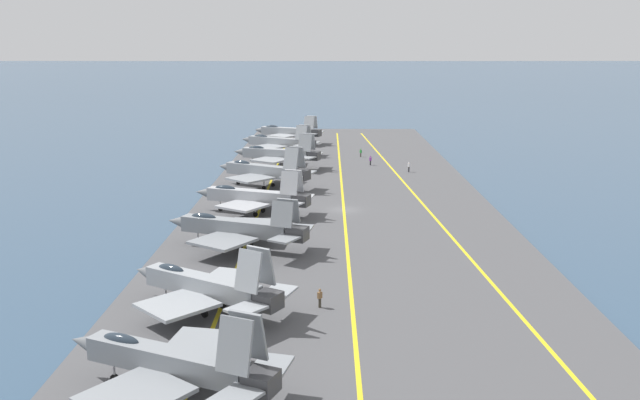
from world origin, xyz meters
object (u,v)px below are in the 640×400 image
parked_jet_second (206,286)px  crew_white_vest (409,166)px  parked_jet_eighth (288,132)px  parked_jet_third (238,228)px  parked_jet_fourth (253,197)px  parked_jet_seventh (279,142)px  crew_green_vest (361,152)px  parked_jet_fifth (264,171)px  crew_purple_vest (370,160)px  parked_jet_nearest (172,362)px  crew_brown_vest (320,297)px  parked_jet_sixth (278,154)px

parked_jet_second → crew_white_vest: bearing=-20.6°
parked_jet_eighth → parked_jet_third: bearing=179.6°
parked_jet_third → parked_jet_fourth: size_ratio=1.02×
parked_jet_third → parked_jet_seventh: size_ratio=0.99×
crew_green_vest → parked_jet_seventh: bearing=79.6°
parked_jet_fifth → crew_purple_vest: parked_jet_fifth is taller
parked_jet_nearest → parked_jet_seventh: 97.96m
crew_green_vest → crew_white_vest: bearing=-154.9°
crew_purple_vest → crew_brown_vest: crew_purple_vest is taller
crew_green_vest → crew_brown_vest: crew_brown_vest is taller
parked_jet_fourth → parked_jet_fifth: (16.98, 0.25, 0.32)m
parked_jet_fourth → parked_jet_sixth: bearing=-1.0°
parked_jet_fourth → crew_purple_vest: bearing=-25.0°
parked_jet_nearest → parked_jet_eighth: bearing=-0.2°
parked_jet_nearest → parked_jet_sixth: size_ratio=0.92×
parked_jet_sixth → parked_jet_eighth: (31.58, -0.03, 0.12)m
parked_jet_nearest → parked_jet_third: size_ratio=0.92×
parked_jet_nearest → parked_jet_fifth: bearing=0.4°
parked_jet_fourth → parked_jet_fifth: 16.99m
parked_jet_third → crew_white_vest: 52.37m
parked_jet_eighth → crew_purple_vest: size_ratio=9.29×
parked_jet_third → crew_purple_vest: 56.34m
parked_jet_fourth → crew_purple_vest: size_ratio=9.27×
parked_jet_third → crew_white_vest: bearing=-27.1°
crew_purple_vest → crew_brown_vest: 70.70m
crew_white_vest → parked_jet_fifth: bearing=119.7°
parked_jet_third → parked_jet_eighth: parked_jet_eighth is taller
parked_jet_eighth → parked_jet_fourth: bearing=179.5°
parked_jet_fifth → crew_brown_vest: 50.42m
parked_jet_second → parked_jet_fifth: parked_jet_fifth is taller
parked_jet_third → crew_purple_vest: size_ratio=9.48×
parked_jet_fourth → parked_jet_seventh: size_ratio=0.97×
crew_white_vest → parked_jet_fourth: bearing=142.1°
parked_jet_fourth → crew_purple_vest: (37.68, -17.60, -1.40)m
parked_jet_second → crew_purple_vest: parked_jet_second is taller
parked_jet_eighth → crew_green_vest: (-18.96, -15.60, -1.77)m
parked_jet_fifth → parked_jet_eighth: bearing=-1.0°
crew_white_vest → crew_brown_vest: crew_white_vest is taller
parked_jet_fifth → parked_jet_fourth: bearing=-179.2°
parked_jet_seventh → crew_purple_vest: parked_jet_seventh is taller
parked_jet_sixth → crew_green_vest: bearing=-51.1°
parked_jet_eighth → crew_brown_vest: bearing=-175.0°
parked_jet_fourth → crew_green_vest: (47.20, -16.22, -1.44)m
parked_jet_eighth → crew_green_vest: bearing=-140.6°
parked_jet_third → parked_jet_seventh: 66.08m
crew_white_vest → crew_purple_vest: 9.39m
parked_jet_second → parked_jet_fifth: 50.43m
parked_jet_third → crew_green_vest: parked_jet_third is taller
parked_jet_nearest → crew_white_vest: (78.46, -23.76, -1.45)m
parked_jet_nearest → parked_jet_fifth: 64.70m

